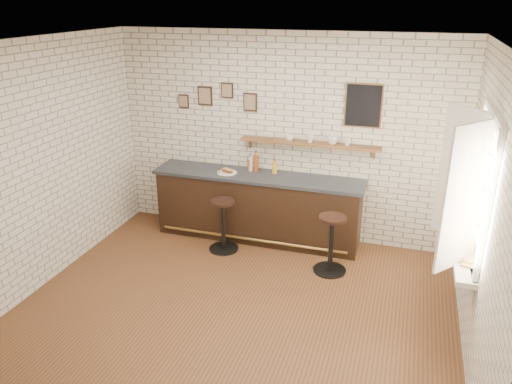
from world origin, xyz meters
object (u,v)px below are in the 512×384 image
bar_counter (258,207)px  sandwich_plate (227,173)px  book_upper (462,257)px  bitters_bottle_brown (250,165)px  shelf_cup_b (310,139)px  bitters_bottle_amber (256,163)px  ciabatta_sandwich (228,170)px  bitters_bottle_white (250,164)px  condiment_bottle_yellow (275,167)px  shelf_cup_d (347,143)px  shelf_cup_a (289,137)px  bar_stool_right (331,242)px  bar_stool_left (223,223)px  book_lower (462,260)px  shelf_cup_c (332,141)px

bar_counter → sandwich_plate: sandwich_plate is taller
bar_counter → book_upper: bar_counter is taller
bitters_bottle_brown → shelf_cup_b: 0.98m
bitters_bottle_brown → bitters_bottle_amber: (0.10, 0.00, 0.03)m
ciabatta_sandwich → bitters_bottle_white: bitters_bottle_white is taller
bitters_bottle_brown → condiment_bottle_yellow: bitters_bottle_brown is taller
shelf_cup_d → shelf_cup_a: bearing=177.4°
ciabatta_sandwich → shelf_cup_d: size_ratio=2.17×
condiment_bottle_yellow → bar_counter: bearing=-148.1°
bar_counter → shelf_cup_a: size_ratio=25.84×
sandwich_plate → bar_stool_right: 1.86m
ciabatta_sandwich → bar_stool_left: bearing=-79.0°
ciabatta_sandwich → bitters_bottle_brown: bearing=35.3°
bitters_bottle_brown → bitters_bottle_white: bearing=0.0°
sandwich_plate → bar_counter: bearing=8.0°
ciabatta_sandwich → shelf_cup_a: (0.85, 0.26, 0.49)m
bitters_bottle_brown → bar_stool_right: size_ratio=0.29×
bitters_bottle_amber → bar_stool_right: bearing=-31.6°
bar_stool_left → book_lower: (3.03, -1.13, 0.53)m
bar_stool_right → shelf_cup_b: size_ratio=7.38×
bar_counter → bar_stool_right: bar_counter is taller
sandwich_plate → bitters_bottle_amber: (0.38, 0.20, 0.12)m
bitters_bottle_amber → condiment_bottle_yellow: (0.28, -0.00, -0.04)m
bitters_bottle_white → shelf_cup_a: 0.71m
bitters_bottle_amber → shelf_cup_b: bearing=5.0°
shelf_cup_b → book_upper: 2.74m
bar_counter → shelf_cup_a: shelf_cup_a is taller
shelf_cup_a → shelf_cup_d: size_ratio=1.32×
sandwich_plate → bar_stool_left: sandwich_plate is taller
bar_counter → ciabatta_sandwich: ciabatta_sandwich is taller
bar_counter → shelf_cup_b: 1.28m
bar_stool_right → shelf_cup_a: (-0.80, 0.86, 1.12)m
bar_counter → ciabatta_sandwich: (-0.44, -0.06, 0.55)m
bitters_bottle_brown → book_upper: (2.84, -1.74, -0.14)m
shelf_cup_b → bitters_bottle_amber: bearing=147.5°
bar_counter → shelf_cup_a: 1.14m
bar_stool_right → bar_counter: bearing=151.6°
shelf_cup_d → book_upper: size_ratio=0.39×
bitters_bottle_amber → bitters_bottle_white: bearing=180.0°
ciabatta_sandwich → bitters_bottle_white: bearing=34.4°
bar_stool_right → book_lower: (1.47, -0.99, 0.52)m
bar_stool_left → book_lower: bearing=-20.5°
condiment_bottle_yellow → bitters_bottle_white: bearing=180.0°
shelf_cup_b → shelf_cup_a: bearing=142.4°
bar_stool_right → book_lower: book_lower is taller
condiment_bottle_yellow → shelf_cup_c: size_ratio=1.56×
ciabatta_sandwich → shelf_cup_d: shelf_cup_d is taller
bitters_bottle_white → bitters_bottle_amber: bitters_bottle_amber is taller
bar_counter → book_upper: 3.15m
bar_stool_left → shelf_cup_a: 1.54m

